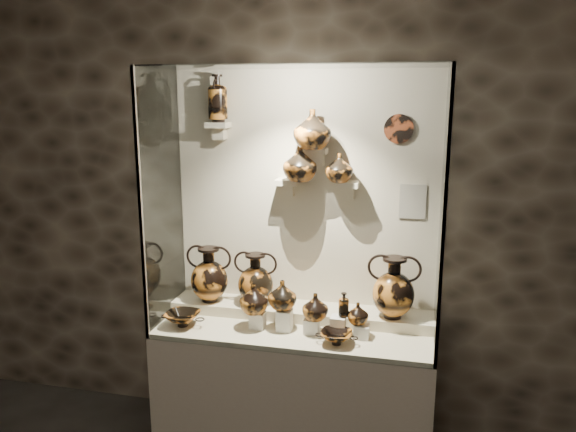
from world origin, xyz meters
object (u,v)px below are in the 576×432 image
object	(u,v)px
amphora_mid	(256,279)
lekythos_tall	(218,95)
kylix_left	(183,318)
ovoid_vase_b	(312,129)
jug_a	(254,299)
ovoid_vase_c	(339,168)
jug_c	(315,307)
kylix_right	(337,336)
ovoid_vase_a	(300,163)
amphora_right	(394,287)
amphora_left	(209,274)
jug_b	(282,295)
jug_e	(358,313)
lekythos_small	(344,303)

from	to	relation	value
amphora_mid	lekythos_tall	size ratio (longest dim) A/B	1.03
kylix_left	ovoid_vase_b	xyz separation A→B (m)	(0.75, 0.31, 1.15)
jug_a	ovoid_vase_c	xyz separation A→B (m)	(0.47, 0.27, 0.78)
jug_c	kylix_right	xyz separation A→B (m)	(0.15, -0.11, -0.12)
amphora_mid	ovoid_vase_a	size ratio (longest dim) A/B	1.56
ovoid_vase_b	ovoid_vase_a	bearing A→B (deg)	160.61
amphora_mid	amphora_right	world-z (taller)	amphora_right
amphora_mid	lekythos_tall	bearing A→B (deg)	174.41
amphora_left	lekythos_tall	world-z (taller)	lekythos_tall
jug_b	jug_e	world-z (taller)	jug_b
lekythos_tall	jug_c	bearing A→B (deg)	-23.07
jug_e	ovoid_vase_c	xyz separation A→B (m)	(-0.16, 0.24, 0.83)
jug_e	kylix_right	world-z (taller)	jug_e
amphora_right	lekythos_tall	world-z (taller)	lekythos_tall
kylix_right	amphora_mid	bearing A→B (deg)	170.77
amphora_left	amphora_mid	size ratio (longest dim) A/B	1.07
amphora_mid	jug_c	world-z (taller)	amphora_mid
lekythos_tall	ovoid_vase_c	bearing A→B (deg)	-2.14
lekythos_small	ovoid_vase_c	distance (m)	0.81
amphora_mid	kylix_left	world-z (taller)	amphora_mid
kylix_left	ovoid_vase_c	world-z (taller)	ovoid_vase_c
amphora_right	lekythos_tall	size ratio (longest dim) A/B	1.16
kylix_left	lekythos_tall	bearing A→B (deg)	81.35
amphora_left	kylix_left	size ratio (longest dim) A/B	1.35
ovoid_vase_b	amphora_mid	bearing A→B (deg)	171.01
amphora_right	jug_a	bearing A→B (deg)	-159.13
kylix_left	ovoid_vase_c	bearing A→B (deg)	33.08
jug_b	ovoid_vase_c	bearing A→B (deg)	42.63
amphora_right	jug_e	size ratio (longest dim) A/B	2.92
jug_b	ovoid_vase_c	size ratio (longest dim) A/B	1.04
lekythos_tall	ovoid_vase_a	distance (m)	0.67
kylix_right	ovoid_vase_a	bearing A→B (deg)	149.71
jug_e	kylix_right	size ratio (longest dim) A/B	0.56
lekythos_tall	kylix_left	bearing A→B (deg)	-112.28
kylix_left	amphora_mid	bearing A→B (deg)	48.85
lekythos_small	kylix_right	size ratio (longest dim) A/B	0.72
lekythos_small	ovoid_vase_b	size ratio (longest dim) A/B	0.71
kylix_left	ovoid_vase_a	distance (m)	1.20
jug_b	jug_c	world-z (taller)	jug_b
amphora_right	ovoid_vase_b	size ratio (longest dim) A/B	1.62
amphora_right	jug_e	world-z (taller)	amphora_right
amphora_mid	lekythos_tall	world-z (taller)	lekythos_tall
amphora_left	ovoid_vase_c	distance (m)	1.11
amphora_mid	jug_a	xyz separation A→B (m)	(0.05, -0.22, -0.05)
lekythos_tall	ovoid_vase_a	size ratio (longest dim) A/B	1.52
lekythos_small	kylix_right	distance (m)	0.20
lekythos_small	kylix_left	distance (m)	1.01
amphora_right	jug_a	size ratio (longest dim) A/B	2.06
amphora_right	jug_c	world-z (taller)	amphora_right
jug_e	ovoid_vase_a	bearing A→B (deg)	142.52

